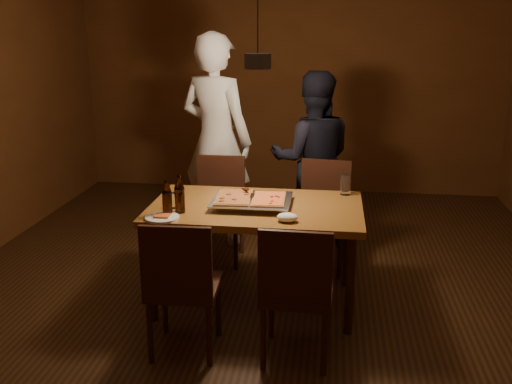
# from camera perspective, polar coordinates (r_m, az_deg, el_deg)

# --- Properties ---
(room_shell) EXTENTS (6.00, 6.00, 6.00)m
(room_shell) POSITION_cam_1_polar(r_m,az_deg,el_deg) (3.93, 0.17, 7.86)
(room_shell) COLOR #3C2210
(room_shell) RESTS_ON ground
(dining_table) EXTENTS (1.50, 0.90, 0.75)m
(dining_table) POSITION_cam_1_polar(r_m,az_deg,el_deg) (4.07, 0.00, -2.35)
(dining_table) COLOR #965E26
(dining_table) RESTS_ON floor
(chair_far_left) EXTENTS (0.43, 0.43, 0.49)m
(chair_far_left) POSITION_cam_1_polar(r_m,az_deg,el_deg) (4.93, -3.69, -0.66)
(chair_far_left) COLOR #38190F
(chair_far_left) RESTS_ON floor
(chair_far_right) EXTENTS (0.47, 0.47, 0.49)m
(chair_far_right) POSITION_cam_1_polar(r_m,az_deg,el_deg) (4.80, 6.76, -1.23)
(chair_far_right) COLOR #38190F
(chair_far_right) RESTS_ON floor
(chair_near_left) EXTENTS (0.44, 0.44, 0.49)m
(chair_near_left) POSITION_cam_1_polar(r_m,az_deg,el_deg) (3.47, -7.52, -8.40)
(chair_near_left) COLOR #38190F
(chair_near_left) RESTS_ON floor
(chair_near_right) EXTENTS (0.43, 0.43, 0.49)m
(chair_near_right) POSITION_cam_1_polar(r_m,az_deg,el_deg) (3.38, 4.04, -9.02)
(chair_near_right) COLOR #38190F
(chair_near_right) RESTS_ON floor
(pizza_tray) EXTENTS (0.59, 0.50, 0.05)m
(pizza_tray) POSITION_cam_1_polar(r_m,az_deg,el_deg) (4.04, -0.41, -1.02)
(pizza_tray) COLOR silver
(pizza_tray) RESTS_ON dining_table
(pizza_meat) EXTENTS (0.26, 0.40, 0.02)m
(pizza_meat) POSITION_cam_1_polar(r_m,az_deg,el_deg) (4.04, -2.23, -0.51)
(pizza_meat) COLOR maroon
(pizza_meat) RESTS_ON pizza_tray
(pizza_cheese) EXTENTS (0.24, 0.37, 0.02)m
(pizza_cheese) POSITION_cam_1_polar(r_m,az_deg,el_deg) (4.01, 1.28, -0.68)
(pizza_cheese) COLOR gold
(pizza_cheese) RESTS_ON pizza_tray
(spatula) EXTENTS (0.19, 0.25, 0.04)m
(spatula) POSITION_cam_1_polar(r_m,az_deg,el_deg) (4.06, -0.55, -0.35)
(spatula) COLOR silver
(spatula) RESTS_ON pizza_tray
(beer_bottle_a) EXTENTS (0.07, 0.07, 0.25)m
(beer_bottle_a) POSITION_cam_1_polar(r_m,az_deg,el_deg) (3.85, -8.89, -0.53)
(beer_bottle_a) COLOR black
(beer_bottle_a) RESTS_ON dining_table
(beer_bottle_b) EXTENTS (0.07, 0.07, 0.27)m
(beer_bottle_b) POSITION_cam_1_polar(r_m,az_deg,el_deg) (3.89, -7.66, -0.18)
(beer_bottle_b) COLOR black
(beer_bottle_b) RESTS_ON dining_table
(water_glass_left) EXTENTS (0.07, 0.07, 0.11)m
(water_glass_left) POSITION_cam_1_polar(r_m,az_deg,el_deg) (4.02, -7.94, -0.82)
(water_glass_left) COLOR silver
(water_glass_left) RESTS_ON dining_table
(water_glass_right) EXTENTS (0.08, 0.08, 0.16)m
(water_glass_right) POSITION_cam_1_polar(r_m,az_deg,el_deg) (4.33, 8.95, 0.73)
(water_glass_right) COLOR silver
(water_glass_right) RESTS_ON dining_table
(plate_slice) EXTENTS (0.23, 0.23, 0.03)m
(plate_slice) POSITION_cam_1_polar(r_m,az_deg,el_deg) (3.82, -9.36, -2.53)
(plate_slice) COLOR white
(plate_slice) RESTS_ON dining_table
(napkin) EXTENTS (0.14, 0.11, 0.06)m
(napkin) POSITION_cam_1_polar(r_m,az_deg,el_deg) (3.72, 3.14, -2.55)
(napkin) COLOR white
(napkin) RESTS_ON dining_table
(diner_white) EXTENTS (0.82, 0.69, 1.93)m
(diner_white) POSITION_cam_1_polar(r_m,az_deg,el_deg) (5.23, -3.99, 5.16)
(diner_white) COLOR white
(diner_white) RESTS_ON floor
(diner_dark) EXTENTS (0.83, 0.67, 1.60)m
(diner_dark) POSITION_cam_1_polar(r_m,az_deg,el_deg) (5.25, 5.65, 3.29)
(diner_dark) COLOR black
(diner_dark) RESTS_ON floor
(pendant_lamp) EXTENTS (0.18, 0.18, 1.10)m
(pendant_lamp) POSITION_cam_1_polar(r_m,az_deg,el_deg) (3.89, 0.17, 13.12)
(pendant_lamp) COLOR black
(pendant_lamp) RESTS_ON ceiling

